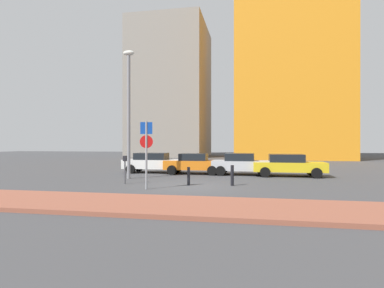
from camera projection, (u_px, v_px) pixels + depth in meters
The scene contains 13 objects.
ground_plane at pixel (191, 186), 15.29m from camera, with size 120.00×120.00×0.00m, color #424244.
sidewalk_brick at pixel (162, 205), 10.19m from camera, with size 40.00×3.21×0.14m, color #93513D.
parked_car_white at pixel (154, 162), 22.25m from camera, with size 4.45×1.99×1.43m.
parked_car_orange at pixel (194, 163), 21.45m from camera, with size 4.03×2.07×1.42m.
parked_car_silver at pixel (242, 164), 20.78m from camera, with size 4.00×2.12×1.45m.
parked_car_yellow at pixel (288, 165), 19.83m from camera, with size 4.47×2.02×1.42m.
parking_sign_post at pixel (146, 147), 14.23m from camera, with size 0.58×0.20×3.12m.
parking_meter at pixel (125, 166), 16.11m from camera, with size 0.18×0.14×1.47m.
street_lamp at pixel (129, 104), 18.53m from camera, with size 0.70×0.36×7.70m.
traffic_bollard_near at pixel (232, 175), 15.43m from camera, with size 0.17×0.17×1.02m, color black.
traffic_bollard_mid at pixel (189, 176), 15.56m from camera, with size 0.15×0.15×0.93m, color black.
building_colorful_midrise at pixel (289, 53), 44.26m from camera, with size 14.89×12.81×30.11m, color orange.
building_under_construction at pixel (172, 91), 52.47m from camera, with size 11.82×13.71×21.95m, color gray.
Camera 1 is at (2.90, -15.01, 2.11)m, focal length 28.93 mm.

